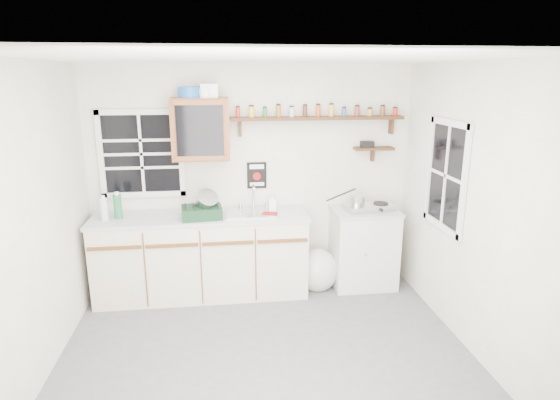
% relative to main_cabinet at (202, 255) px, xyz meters
% --- Properties ---
extents(room, '(3.64, 3.24, 2.54)m').
position_rel_main_cabinet_xyz_m(room, '(0.58, -1.30, 0.79)').
color(room, '#4D4D4F').
rests_on(room, ground).
extents(main_cabinet, '(2.31, 0.63, 0.92)m').
position_rel_main_cabinet_xyz_m(main_cabinet, '(0.00, 0.00, 0.00)').
color(main_cabinet, beige).
rests_on(main_cabinet, floor).
extents(right_cabinet, '(0.73, 0.57, 0.91)m').
position_rel_main_cabinet_xyz_m(right_cabinet, '(1.83, 0.03, -0.01)').
color(right_cabinet, beige).
rests_on(right_cabinet, floor).
extents(sink, '(0.52, 0.44, 0.29)m').
position_rel_main_cabinet_xyz_m(sink, '(0.54, 0.01, 0.47)').
color(sink, '#B7B7BC').
rests_on(sink, main_cabinet).
extents(upper_cabinet, '(0.60, 0.32, 0.65)m').
position_rel_main_cabinet_xyz_m(upper_cabinet, '(0.03, 0.14, 1.36)').
color(upper_cabinet, brown).
rests_on(upper_cabinet, wall_back).
extents(upper_cabinet_clutter, '(0.41, 0.24, 0.14)m').
position_rel_main_cabinet_xyz_m(upper_cabinet_clutter, '(0.03, 0.14, 1.75)').
color(upper_cabinet_clutter, '#1951A8').
rests_on(upper_cabinet_clutter, upper_cabinet).
extents(spice_shelf, '(1.91, 0.18, 0.35)m').
position_rel_main_cabinet_xyz_m(spice_shelf, '(1.31, 0.21, 1.47)').
color(spice_shelf, '#301D0D').
rests_on(spice_shelf, wall_back).
extents(secondary_shelf, '(0.45, 0.16, 0.24)m').
position_rel_main_cabinet_xyz_m(secondary_shelf, '(1.94, 0.22, 1.12)').
color(secondary_shelf, '#301D0D').
rests_on(secondary_shelf, wall_back).
extents(warning_sign, '(0.22, 0.02, 0.30)m').
position_rel_main_cabinet_xyz_m(warning_sign, '(0.63, 0.29, 0.82)').
color(warning_sign, black).
rests_on(warning_sign, wall_back).
extents(window_back, '(0.93, 0.03, 0.98)m').
position_rel_main_cabinet_xyz_m(window_back, '(-0.62, 0.29, 1.09)').
color(window_back, black).
rests_on(window_back, wall_back).
extents(window_right, '(0.03, 0.78, 1.08)m').
position_rel_main_cabinet_xyz_m(window_right, '(2.37, -0.75, 0.99)').
color(window_right, black).
rests_on(window_right, wall_back).
extents(water_bottles, '(0.21, 0.13, 0.28)m').
position_rel_main_cabinet_xyz_m(water_bottles, '(-0.90, -0.03, 0.59)').
color(water_bottles, silver).
rests_on(water_bottles, main_cabinet).
extents(dish_rack, '(0.44, 0.35, 0.31)m').
position_rel_main_cabinet_xyz_m(dish_rack, '(0.04, -0.10, 0.56)').
color(dish_rack, black).
rests_on(dish_rack, main_cabinet).
extents(soap_bottle, '(0.09, 0.09, 0.18)m').
position_rel_main_cabinet_xyz_m(soap_bottle, '(0.79, 0.09, 0.55)').
color(soap_bottle, white).
rests_on(soap_bottle, main_cabinet).
extents(rag, '(0.19, 0.17, 0.02)m').
position_rel_main_cabinet_xyz_m(rag, '(0.74, -0.10, 0.47)').
color(rag, maroon).
rests_on(rag, main_cabinet).
extents(hotplate, '(0.58, 0.36, 0.08)m').
position_rel_main_cabinet_xyz_m(hotplate, '(1.87, 0.01, 0.49)').
color(hotplate, '#B7B7BC').
rests_on(hotplate, right_cabinet).
extents(saucepan, '(0.41, 0.21, 0.18)m').
position_rel_main_cabinet_xyz_m(saucepan, '(1.73, 0.01, 0.57)').
color(saucepan, '#B7B7BC').
rests_on(saucepan, hotplate).
extents(trash_bag, '(0.45, 0.41, 0.51)m').
position_rel_main_cabinet_xyz_m(trash_bag, '(1.29, -0.02, -0.24)').
color(trash_bag, beige).
rests_on(trash_bag, floor).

